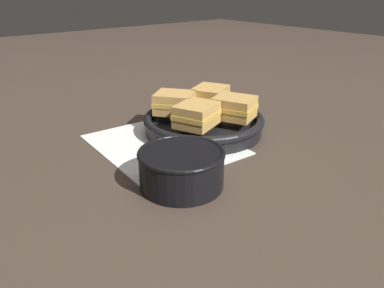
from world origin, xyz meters
The scene contains 9 objects.
ground_plane centered at (0.00, 0.00, 0.00)m, with size 4.00×4.00×0.00m, color #47382D.
napkin centered at (-0.05, -0.02, 0.00)m, with size 0.31×0.27×0.00m.
soup_bowl centered at (0.11, -0.10, 0.04)m, with size 0.14×0.14×0.06m.
spoon centered at (-0.03, -0.04, 0.01)m, with size 0.13×0.10×0.01m.
skillet centered at (-0.05, 0.09, 0.02)m, with size 0.33×0.31×0.04m.
sandwich_near_left centered at (0.01, 0.13, 0.06)m, with size 0.11×0.10×0.05m.
sandwich_near_right centered at (-0.09, 0.14, 0.06)m, with size 0.10×0.11×0.05m.
sandwich_far_left centered at (-0.10, 0.05, 0.06)m, with size 0.11×0.11×0.05m.
sandwich_far_right centered at (-0.01, 0.03, 0.06)m, with size 0.10×0.11×0.05m.
Camera 1 is at (0.55, -0.43, 0.32)m, focal length 35.00 mm.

